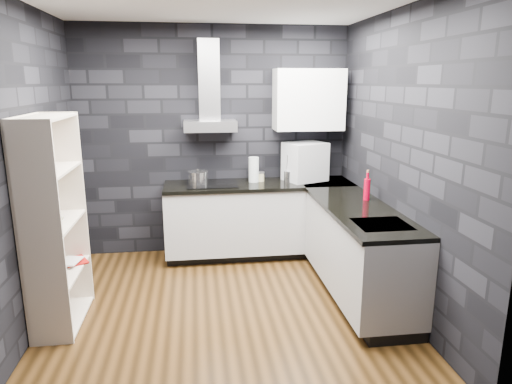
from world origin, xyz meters
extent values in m
plane|color=#462C12|center=(0.00, 0.00, 0.00)|extent=(3.20, 3.20, 0.00)
cube|color=black|center=(0.00, 1.62, 1.35)|extent=(3.20, 0.05, 2.70)
cube|color=black|center=(0.00, -1.62, 1.35)|extent=(3.20, 0.05, 2.70)
cube|color=black|center=(-1.62, 0.00, 1.35)|extent=(0.05, 3.20, 2.70)
cube|color=black|center=(1.62, 0.00, 1.35)|extent=(0.05, 3.20, 2.70)
cube|color=black|center=(0.50, 1.34, 0.05)|extent=(2.18, 0.50, 0.10)
cube|color=black|center=(1.34, 0.10, 0.05)|extent=(0.50, 1.78, 0.10)
cube|color=#B5B6B9|center=(0.50, 1.30, 0.48)|extent=(2.20, 0.60, 0.76)
cube|color=#B5B6B9|center=(1.30, 0.10, 0.48)|extent=(0.60, 1.80, 0.76)
cube|color=black|center=(0.50, 1.29, 0.88)|extent=(2.20, 0.62, 0.04)
cube|color=black|center=(1.29, 0.10, 0.88)|extent=(0.62, 1.80, 0.04)
cube|color=black|center=(1.30, 1.30, 0.88)|extent=(0.62, 0.62, 0.04)
cube|color=#BBBBC0|center=(-0.05, 1.43, 1.56)|extent=(0.60, 0.34, 0.12)
cube|color=#BBBBC0|center=(-0.05, 1.50, 2.07)|extent=(0.24, 0.20, 0.90)
cube|color=white|center=(1.10, 1.43, 1.85)|extent=(0.80, 0.35, 0.70)
cube|color=black|center=(-0.05, 1.30, 0.91)|extent=(0.58, 0.50, 0.01)
cube|color=#BBBBC0|center=(1.30, -0.40, 0.89)|extent=(0.44, 0.40, 0.01)
cylinder|color=#B3B4B7|center=(-0.21, 1.29, 0.98)|extent=(0.29, 0.29, 0.13)
cylinder|color=white|center=(0.45, 1.37, 1.05)|extent=(0.14, 0.14, 0.29)
cylinder|color=tan|center=(0.53, 1.38, 0.95)|extent=(0.09, 0.09, 0.10)
cylinder|color=#B3B4B7|center=(0.85, 1.31, 0.96)|extent=(0.13, 0.13, 0.13)
cube|color=silver|center=(1.07, 1.37, 1.12)|extent=(0.56, 0.50, 0.46)
cylinder|color=#AB001D|center=(1.46, 0.38, 1.01)|extent=(0.08, 0.08, 0.21)
cube|color=beige|center=(-1.42, -0.02, 0.90)|extent=(0.57, 0.87, 1.80)
imported|color=silver|center=(-1.42, -0.13, 0.94)|extent=(0.22, 0.22, 0.05)
imported|color=#940B09|center=(-1.43, 0.17, 0.57)|extent=(0.17, 0.11, 0.25)
imported|color=#B2B2B2|center=(-1.45, 0.15, 0.59)|extent=(0.16, 0.05, 0.22)
camera|label=1|loc=(-0.23, -3.87, 2.06)|focal=32.00mm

